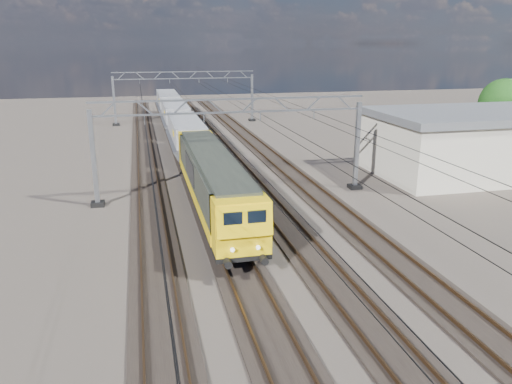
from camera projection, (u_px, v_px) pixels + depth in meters
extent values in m
plane|color=black|center=(245.00, 214.00, 32.67)|extent=(160.00, 160.00, 0.00)
cube|color=black|center=(152.00, 220.00, 31.35)|extent=(2.60, 140.00, 0.12)
cube|color=brown|center=(140.00, 219.00, 31.15)|extent=(0.08, 140.00, 0.16)
cube|color=brown|center=(163.00, 217.00, 31.46)|extent=(0.08, 140.00, 0.16)
cube|color=black|center=(215.00, 216.00, 32.22)|extent=(2.60, 140.00, 0.12)
cube|color=brown|center=(203.00, 214.00, 32.02)|extent=(0.08, 140.00, 0.16)
cube|color=brown|center=(226.00, 212.00, 32.33)|extent=(0.08, 140.00, 0.16)
cube|color=black|center=(274.00, 211.00, 33.09)|extent=(2.60, 140.00, 0.12)
cube|color=brown|center=(264.00, 210.00, 32.89)|extent=(0.08, 140.00, 0.16)
cube|color=brown|center=(285.00, 208.00, 33.20)|extent=(0.08, 140.00, 0.16)
cube|color=black|center=(331.00, 207.00, 33.97)|extent=(2.60, 140.00, 0.12)
cube|color=brown|center=(321.00, 205.00, 33.76)|extent=(0.08, 140.00, 0.16)
cube|color=brown|center=(341.00, 204.00, 34.08)|extent=(0.08, 140.00, 0.16)
cube|color=gray|center=(94.00, 159.00, 33.39)|extent=(0.30, 0.30, 6.60)
cube|color=gray|center=(357.00, 146.00, 37.54)|extent=(0.30, 0.30, 6.60)
cube|color=black|center=(98.00, 204.00, 34.29)|extent=(0.90, 0.90, 0.30)
cube|color=black|center=(355.00, 187.00, 38.44)|extent=(0.90, 0.90, 0.30)
cube|color=gray|center=(232.00, 99.00, 34.39)|extent=(19.30, 0.18, 0.12)
cube|color=gray|center=(232.00, 112.00, 34.65)|extent=(19.30, 0.18, 0.12)
cube|color=gray|center=(108.00, 109.00, 32.71)|extent=(1.03, 0.10, 0.94)
cube|color=gray|center=(145.00, 108.00, 33.23)|extent=(1.03, 0.10, 0.94)
cube|color=gray|center=(181.00, 107.00, 33.75)|extent=(1.03, 0.10, 0.94)
cube|color=gray|center=(215.00, 106.00, 34.26)|extent=(1.03, 0.10, 0.94)
cube|color=gray|center=(249.00, 105.00, 34.78)|extent=(1.03, 0.10, 0.94)
cube|color=gray|center=(282.00, 104.00, 35.30)|extent=(1.03, 0.10, 0.94)
cube|color=gray|center=(314.00, 103.00, 35.82)|extent=(1.03, 0.10, 0.94)
cube|color=gray|center=(344.00, 103.00, 36.33)|extent=(1.03, 0.10, 0.94)
cube|color=gray|center=(145.00, 120.00, 33.44)|extent=(0.06, 0.06, 0.65)
cube|color=gray|center=(204.00, 118.00, 34.31)|extent=(0.06, 0.06, 0.65)
cube|color=gray|center=(260.00, 116.00, 35.18)|extent=(0.06, 0.06, 0.65)
cube|color=gray|center=(314.00, 114.00, 36.05)|extent=(0.06, 0.06, 0.65)
cube|color=gray|center=(114.00, 101.00, 66.99)|extent=(0.30, 0.30, 6.60)
cube|color=gray|center=(252.00, 98.00, 71.13)|extent=(0.30, 0.30, 6.60)
cube|color=black|center=(116.00, 125.00, 67.89)|extent=(0.90, 0.90, 0.30)
cube|color=black|center=(252.00, 120.00, 72.03)|extent=(0.90, 0.90, 0.30)
cube|color=gray|center=(184.00, 72.00, 67.99)|extent=(19.30, 0.18, 0.12)
cube|color=gray|center=(184.00, 78.00, 68.25)|extent=(19.30, 0.18, 0.12)
cube|color=gray|center=(121.00, 76.00, 66.31)|extent=(1.03, 0.10, 0.94)
cube|color=gray|center=(140.00, 76.00, 66.82)|extent=(1.03, 0.10, 0.94)
cube|color=gray|center=(158.00, 75.00, 67.34)|extent=(1.03, 0.10, 0.94)
cube|color=gray|center=(175.00, 75.00, 67.86)|extent=(1.03, 0.10, 0.94)
cube|color=gray|center=(193.00, 75.00, 68.38)|extent=(1.03, 0.10, 0.94)
cube|color=gray|center=(210.00, 75.00, 68.90)|extent=(1.03, 0.10, 0.94)
cube|color=gray|center=(227.00, 75.00, 69.41)|extent=(1.03, 0.10, 0.94)
cube|color=gray|center=(244.00, 74.00, 69.93)|extent=(1.03, 0.10, 0.94)
cube|color=gray|center=(140.00, 82.00, 67.03)|extent=(0.06, 0.06, 0.65)
cube|color=gray|center=(170.00, 81.00, 67.90)|extent=(0.06, 0.06, 0.65)
cube|color=gray|center=(199.00, 81.00, 68.78)|extent=(0.06, 0.06, 0.65)
cube|color=gray|center=(228.00, 80.00, 69.65)|extent=(0.06, 0.06, 0.65)
cylinder|color=black|center=(144.00, 116.00, 37.26)|extent=(0.03, 140.00, 0.03)
cylinder|color=black|center=(143.00, 110.00, 37.12)|extent=(0.03, 140.00, 0.03)
cylinder|color=black|center=(197.00, 115.00, 38.13)|extent=(0.03, 140.00, 0.03)
cylinder|color=black|center=(197.00, 108.00, 37.99)|extent=(0.03, 140.00, 0.03)
cylinder|color=black|center=(248.00, 113.00, 39.01)|extent=(0.03, 140.00, 0.03)
cylinder|color=black|center=(248.00, 107.00, 38.86)|extent=(0.03, 140.00, 0.03)
cylinder|color=black|center=(297.00, 112.00, 39.88)|extent=(0.03, 140.00, 0.03)
cylinder|color=black|center=(297.00, 105.00, 39.73)|extent=(0.03, 140.00, 0.03)
cube|color=black|center=(231.00, 239.00, 26.48)|extent=(2.20, 3.60, 0.60)
cube|color=black|center=(201.00, 178.00, 38.61)|extent=(2.20, 3.60, 0.60)
cube|color=black|center=(213.00, 197.00, 32.44)|extent=(2.65, 20.00, 0.25)
cube|color=black|center=(213.00, 203.00, 32.55)|extent=(2.20, 4.50, 0.75)
cube|color=#272C25|center=(212.00, 176.00, 32.03)|extent=(2.65, 17.00, 2.60)
cube|color=yellow|center=(192.00, 192.00, 32.02)|extent=(0.04, 17.00, 0.60)
cube|color=yellow|center=(233.00, 190.00, 32.61)|extent=(0.04, 17.00, 0.60)
cube|color=black|center=(189.00, 168.00, 32.57)|extent=(0.05, 5.00, 1.40)
cube|color=black|center=(230.00, 166.00, 33.16)|extent=(0.05, 5.00, 1.40)
cube|color=#272C25|center=(212.00, 155.00, 31.64)|extent=(2.25, 18.00, 0.15)
cube|color=yellow|center=(240.00, 224.00, 23.54)|extent=(2.65, 1.80, 2.60)
cube|color=yellow|center=(244.00, 221.00, 22.51)|extent=(2.60, 0.46, 1.52)
cube|color=black|center=(233.00, 220.00, 22.27)|extent=(0.85, 0.08, 0.75)
cube|color=black|center=(257.00, 218.00, 22.51)|extent=(0.85, 0.08, 0.75)
cylinder|color=black|center=(228.00, 263.00, 22.63)|extent=(0.36, 0.50, 0.36)
cylinder|color=black|center=(264.00, 260.00, 23.00)|extent=(0.36, 0.50, 0.36)
cylinder|color=white|center=(232.00, 250.00, 22.61)|extent=(0.20, 0.08, 0.20)
cylinder|color=white|center=(258.00, 248.00, 22.87)|extent=(0.20, 0.08, 0.20)
cube|color=yellow|center=(196.00, 148.00, 40.52)|extent=(2.65, 1.80, 2.60)
cube|color=yellow|center=(195.00, 140.00, 41.27)|extent=(2.60, 0.46, 1.52)
cube|color=black|center=(188.00, 139.00, 41.21)|extent=(0.85, 0.08, 0.75)
cube|color=black|center=(201.00, 139.00, 41.45)|extent=(0.85, 0.08, 0.75)
cylinder|color=black|center=(185.00, 162.00, 41.86)|extent=(0.36, 0.50, 0.36)
cylinder|color=black|center=(205.00, 161.00, 42.23)|extent=(0.36, 0.50, 0.36)
cylinder|color=white|center=(188.00, 156.00, 41.65)|extent=(0.20, 0.08, 0.20)
cylinder|color=white|center=(202.00, 155.00, 41.91)|extent=(0.20, 0.08, 0.20)
cube|color=black|center=(192.00, 159.00, 44.87)|extent=(2.20, 2.60, 0.55)
cube|color=black|center=(183.00, 141.00, 53.27)|extent=(2.20, 2.60, 0.55)
cube|color=black|center=(187.00, 146.00, 48.97)|extent=(2.40, 13.00, 0.20)
cube|color=gray|center=(186.00, 129.00, 48.48)|extent=(2.80, 12.00, 1.80)
cube|color=#474A4F|center=(177.00, 142.00, 48.63)|extent=(1.48, 12.00, 1.36)
cube|color=#474A4F|center=(196.00, 141.00, 49.04)|extent=(1.48, 12.00, 1.36)
cube|color=yellow|center=(173.00, 133.00, 45.34)|extent=(0.04, 1.20, 0.50)
cube|color=black|center=(179.00, 133.00, 58.12)|extent=(2.20, 2.60, 0.55)
cube|color=black|center=(173.00, 122.00, 66.52)|extent=(2.20, 2.60, 0.55)
cube|color=black|center=(176.00, 124.00, 62.22)|extent=(2.40, 13.00, 0.20)
cube|color=gray|center=(175.00, 110.00, 61.73)|extent=(2.80, 12.00, 1.80)
cube|color=#474A4F|center=(168.00, 121.00, 61.88)|extent=(1.48, 12.00, 1.36)
cube|color=#474A4F|center=(183.00, 120.00, 62.29)|extent=(1.48, 12.00, 1.36)
cube|color=yellow|center=(165.00, 113.00, 58.59)|extent=(0.04, 1.20, 0.50)
cube|color=black|center=(170.00, 116.00, 71.38)|extent=(2.20, 2.60, 0.55)
cube|color=black|center=(167.00, 109.00, 79.78)|extent=(2.20, 2.60, 0.55)
cube|color=black|center=(168.00, 110.00, 75.47)|extent=(2.40, 13.00, 0.20)
cube|color=gray|center=(168.00, 99.00, 74.98)|extent=(2.80, 12.00, 1.80)
cube|color=#474A4F|center=(162.00, 107.00, 75.13)|extent=(1.48, 12.00, 1.36)
cube|color=#474A4F|center=(175.00, 107.00, 75.55)|extent=(1.48, 12.00, 1.36)
cube|color=yellow|center=(159.00, 100.00, 71.84)|extent=(0.04, 1.20, 0.50)
cube|color=beige|center=(483.00, 146.00, 42.38)|extent=(18.00, 10.00, 4.80)
cube|color=slate|center=(487.00, 114.00, 41.61)|extent=(18.60, 10.60, 0.60)
cylinder|color=#382419|center=(499.00, 134.00, 51.78)|extent=(0.70, 0.70, 3.52)
sphere|color=#113B10|center=(504.00, 103.00, 50.87)|extent=(4.92, 4.92, 4.92)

